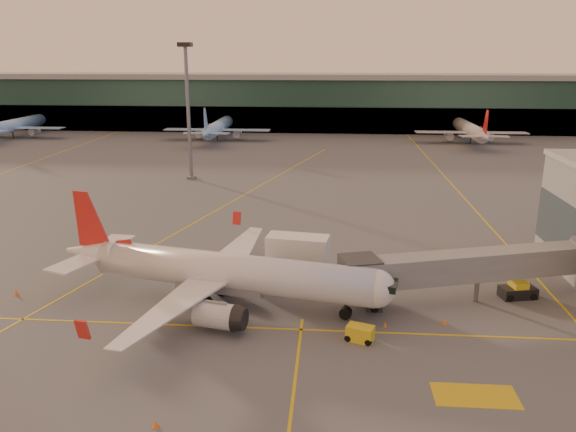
# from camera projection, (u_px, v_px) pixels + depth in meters

# --- Properties ---
(ground) EXTENTS (600.00, 600.00, 0.00)m
(ground) POSITION_uv_depth(u_px,v_px,m) (236.00, 356.00, 45.34)
(ground) COLOR #4C4F54
(ground) RESTS_ON ground
(taxi_markings) EXTENTS (100.12, 173.00, 0.01)m
(taxi_markings) POSITION_uv_depth(u_px,v_px,m) (237.00, 209.00, 88.50)
(taxi_markings) COLOR gold
(taxi_markings) RESTS_ON ground
(terminal) EXTENTS (400.00, 20.00, 17.60)m
(terminal) POSITION_uv_depth(u_px,v_px,m) (310.00, 102.00, 178.69)
(terminal) COLOR #19382D
(terminal) RESTS_ON ground
(mast_west_near) EXTENTS (2.40, 2.40, 25.60)m
(mast_west_near) POSITION_uv_depth(u_px,v_px,m) (188.00, 102.00, 105.93)
(mast_west_near) COLOR slate
(mast_west_near) RESTS_ON ground
(distant_aircraft_row) EXTENTS (350.00, 34.00, 13.00)m
(distant_aircraft_row) POSITION_uv_depth(u_px,v_px,m) (344.00, 141.00, 157.52)
(distant_aircraft_row) COLOR #8EBDEE
(distant_aircraft_row) RESTS_ON ground
(main_airplane) EXTENTS (33.89, 30.81, 10.31)m
(main_airplane) POSITION_uv_depth(u_px,v_px,m) (221.00, 272.00, 53.88)
(main_airplane) COLOR silver
(main_airplane) RESTS_ON ground
(jet_bridge) EXTENTS (28.10, 11.03, 5.34)m
(jet_bridge) POSITION_uv_depth(u_px,v_px,m) (491.00, 266.00, 54.85)
(jet_bridge) COLOR slate
(jet_bridge) RESTS_ON ground
(catering_truck) EXTENTS (6.83, 3.78, 5.04)m
(catering_truck) POSITION_uv_depth(u_px,v_px,m) (298.00, 256.00, 59.77)
(catering_truck) COLOR #9E3916
(catering_truck) RESTS_ON ground
(gpu_cart) EXTENTS (2.63, 2.07, 1.35)m
(gpu_cart) POSITION_uv_depth(u_px,v_px,m) (360.00, 334.00, 47.69)
(gpu_cart) COLOR gold
(gpu_cart) RESTS_ON ground
(pushback_tug) EXTENTS (3.78, 2.55, 1.78)m
(pushback_tug) POSITION_uv_depth(u_px,v_px,m) (518.00, 291.00, 56.13)
(pushback_tug) COLOR black
(pushback_tug) RESTS_ON ground
(cone_nose) EXTENTS (0.41, 0.41, 0.52)m
(cone_nose) POSITION_uv_depth(u_px,v_px,m) (445.00, 322.00, 50.69)
(cone_nose) COLOR orange
(cone_nose) RESTS_ON ground
(cone_tail) EXTENTS (0.45, 0.45, 0.57)m
(cone_tail) POSITION_uv_depth(u_px,v_px,m) (16.00, 292.00, 56.86)
(cone_tail) COLOR orange
(cone_tail) RESTS_ON ground
(cone_wing_right) EXTENTS (0.42, 0.42, 0.53)m
(cone_wing_right) POSITION_uv_depth(u_px,v_px,m) (155.00, 424.00, 36.68)
(cone_wing_right) COLOR orange
(cone_wing_right) RESTS_ON ground
(cone_wing_left) EXTENTS (0.41, 0.41, 0.52)m
(cone_wing_left) POSITION_uv_depth(u_px,v_px,m) (241.00, 243.00, 71.81)
(cone_wing_left) COLOR orange
(cone_wing_left) RESTS_ON ground
(cone_fwd) EXTENTS (0.38, 0.38, 0.48)m
(cone_fwd) POSITION_uv_depth(u_px,v_px,m) (385.00, 324.00, 50.29)
(cone_fwd) COLOR orange
(cone_fwd) RESTS_ON ground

